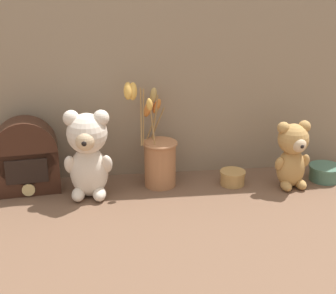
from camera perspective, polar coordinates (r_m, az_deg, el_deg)
The scene contains 8 objects.
ground_plane at distance 1.60m, azimuth 0.09°, elevation -5.09°, with size 4.00×4.00×0.00m, color brown.
backdrop_wall at distance 1.65m, azimuth -0.64°, elevation 7.54°, with size 1.51×0.02×0.64m.
teddy_bear_large at distance 1.54m, azimuth -8.87°, elevation -0.61°, with size 0.15×0.14×0.27m.
teddy_bear_medium at distance 1.65m, azimuth 13.62°, elevation -0.70°, with size 0.12×0.11×0.22m.
flower_vase at distance 1.62m, azimuth -1.07°, elevation -1.00°, with size 0.16×0.13×0.34m.
vintage_radio at distance 1.63m, azimuth -15.44°, elevation -1.24°, with size 0.20×0.11×0.23m.
decorative_tin_tall at distance 1.66m, azimuth 7.17°, elevation -3.38°, with size 0.08×0.08×0.05m.
decorative_tin_short at distance 1.76m, azimuth 17.00°, elevation -2.73°, with size 0.10×0.10×0.05m.
Camera 1 is at (-0.18, -1.43, 0.70)m, focal length 55.00 mm.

